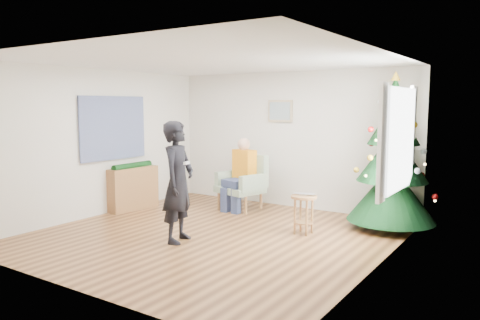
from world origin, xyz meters
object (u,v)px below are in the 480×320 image
Objects in this scene: christmas_tree at (393,159)px; console at (133,188)px; stool at (304,214)px; armchair at (243,189)px; standing_man at (178,182)px.

console is (-4.46, -1.28, -0.72)m from christmas_tree.
console is at bearing -176.04° from stool.
stool is 1.95m from armchair.
standing_man is (-1.33, -1.35, 0.57)m from stool.
stool is 0.34× the size of standing_man.
standing_man is 2.42m from console.
christmas_tree is 2.49× the size of console.
console is at bearing 47.20° from standing_man.
christmas_tree is at bearing 17.96° from armchair.
standing_man is at bearing -65.09° from armchair.
standing_man reaches higher than armchair.
stool is 0.58× the size of armchair.
armchair is at bearing 40.25° from console.
standing_man is at bearing -134.57° from christmas_tree.
standing_man is (0.38, -2.27, 0.49)m from armchair.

